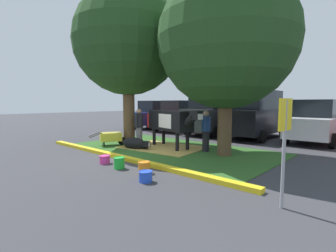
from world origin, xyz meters
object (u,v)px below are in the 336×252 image
(bucket_pink, at_px, (105,159))
(bucket_blue, at_px, (146,176))
(parking_sign, at_px, (285,132))
(shade_tree_left, at_px, (128,42))
(suv_dark_grey, at_px, (216,113))
(person_handler, at_px, (206,130))
(person_visitor_near, at_px, (139,126))
(bucket_green, at_px, (119,163))
(bucket_orange, at_px, (144,167))
(sedan_red, at_px, (180,116))
(hatchback_white, at_px, (316,122))
(calf_lying, at_px, (135,143))
(sedan_blue, at_px, (156,115))
(shade_tree_right, at_px, (226,40))
(cow_holstein, at_px, (171,121))
(suv_black, at_px, (256,114))
(wheelbarrow, at_px, (111,137))

(bucket_pink, relative_size, bucket_blue, 0.98)
(parking_sign, bearing_deg, shade_tree_left, 161.07)
(bucket_pink, distance_m, suv_dark_grey, 8.87)
(person_handler, relative_size, bucket_pink, 4.64)
(shade_tree_left, bearing_deg, suv_dark_grey, 81.43)
(person_visitor_near, bearing_deg, bucket_green, -49.92)
(bucket_green, xyz_separation_m, bucket_orange, (0.86, 0.17, -0.01))
(sedan_red, distance_m, hatchback_white, 8.03)
(calf_lying, relative_size, suv_dark_grey, 0.29)
(bucket_green, bearing_deg, sedan_blue, 130.17)
(calf_lying, height_order, bucket_orange, calf_lying)
(parking_sign, relative_size, sedan_blue, 0.44)
(shade_tree_right, bearing_deg, hatchback_white, 73.24)
(parking_sign, xyz_separation_m, bucket_pink, (-5.19, -0.26, -1.25))
(hatchback_white, bearing_deg, shade_tree_left, -134.13)
(bucket_orange, bearing_deg, cow_holstein, 120.35)
(person_visitor_near, distance_m, bucket_green, 3.77)
(person_handler, height_order, suv_dark_grey, suv_dark_grey)
(bucket_green, distance_m, sedan_blue, 11.86)
(bucket_green, distance_m, bucket_blue, 1.48)
(parking_sign, distance_m, sedan_blue, 14.83)
(shade_tree_left, relative_size, bucket_pink, 20.51)
(bucket_green, height_order, suv_black, suv_black)
(cow_holstein, distance_m, calf_lying, 1.75)
(sedan_red, bearing_deg, shade_tree_right, -39.24)
(shade_tree_right, height_order, person_visitor_near, shade_tree_right)
(sedan_blue, relative_size, hatchback_white, 1.00)
(sedan_red, bearing_deg, bucket_blue, -54.52)
(cow_holstein, xyz_separation_m, person_handler, (1.45, 0.35, -0.30))
(parking_sign, distance_m, bucket_pink, 5.34)
(bucket_blue, bearing_deg, hatchback_white, 80.84)
(calf_lying, relative_size, wheelbarrow, 0.86)
(suv_dark_grey, bearing_deg, suv_black, -1.38)
(shade_tree_right, height_order, bucket_green, shade_tree_right)
(shade_tree_left, xyz_separation_m, person_visitor_near, (0.74, -0.05, -3.68))
(parking_sign, distance_m, sedan_red, 12.66)
(shade_tree_right, height_order, parking_sign, shade_tree_right)
(bucket_pink, height_order, bucket_blue, bucket_blue)
(bucket_green, xyz_separation_m, hatchback_white, (2.98, 9.19, 0.81))
(shade_tree_right, distance_m, suv_black, 5.87)
(bucket_orange, bearing_deg, suv_black, 94.07)
(shade_tree_left, distance_m, bucket_orange, 6.53)
(cow_holstein, height_order, bucket_blue, cow_holstein)
(suv_dark_grey, distance_m, hatchback_white, 5.26)
(person_handler, bearing_deg, sedan_red, 137.27)
(person_visitor_near, height_order, suv_dark_grey, suv_dark_grey)
(person_handler, height_order, bucket_orange, person_handler)
(bucket_green, xyz_separation_m, sedan_red, (-5.04, 8.80, 0.81))
(sedan_red, bearing_deg, bucket_green, -60.18)
(parking_sign, bearing_deg, hatchback_white, 98.82)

